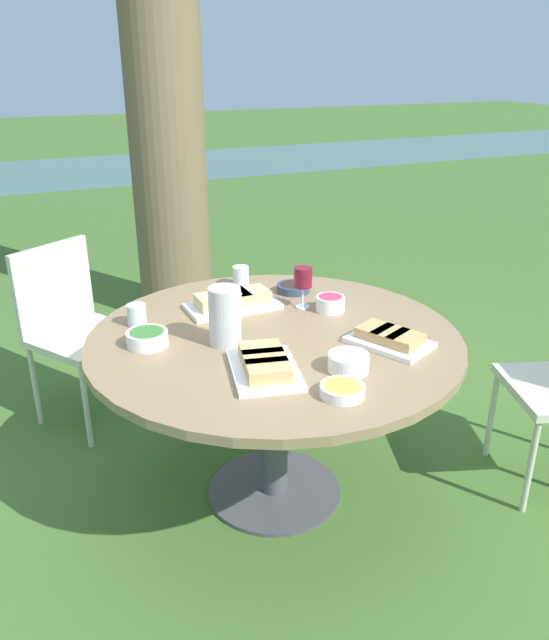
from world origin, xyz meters
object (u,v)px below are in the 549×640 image
at_px(chair_near_right, 73,320).
at_px(water_pitcher, 225,316).
at_px(dining_table, 274,358).
at_px(wine_glass, 303,279).

height_order(chair_near_right, water_pitcher, water_pitcher).
bearing_deg(water_pitcher, dining_table, -0.17).
bearing_deg(dining_table, chair_near_right, 122.45).
bearing_deg(wine_glass, chair_near_right, 137.26).
height_order(dining_table, chair_near_right, chair_near_right).
xyz_separation_m(dining_table, wine_glass, (0.22, 0.21, 0.23)).
xyz_separation_m(chair_near_right, water_pitcher, (0.44, -1.00, 0.32)).
relative_size(dining_table, wine_glass, 8.07).
bearing_deg(water_pitcher, chair_near_right, 113.70).
bearing_deg(dining_table, water_pitcher, 179.83).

